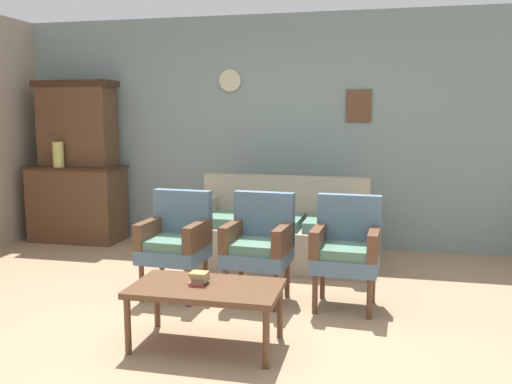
# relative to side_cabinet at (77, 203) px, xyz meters

# --- Properties ---
(ground_plane) EXTENTS (7.68, 7.68, 0.00)m
(ground_plane) POSITION_rel_side_cabinet_xyz_m (2.48, -2.25, -0.47)
(ground_plane) COLOR #997A5B
(wall_back_with_decor) EXTENTS (6.40, 0.09, 2.70)m
(wall_back_with_decor) POSITION_rel_side_cabinet_xyz_m (2.48, 0.38, 0.89)
(wall_back_with_decor) COLOR gray
(wall_back_with_decor) RESTS_ON ground
(side_cabinet) EXTENTS (1.16, 0.55, 0.93)m
(side_cabinet) POSITION_rel_side_cabinet_xyz_m (0.00, 0.00, 0.00)
(side_cabinet) COLOR brown
(side_cabinet) RESTS_ON ground
(cabinet_upper_hutch) EXTENTS (0.99, 0.38, 1.03)m
(cabinet_upper_hutch) POSITION_rel_side_cabinet_xyz_m (0.00, 0.08, 0.98)
(cabinet_upper_hutch) COLOR brown
(cabinet_upper_hutch) RESTS_ON side_cabinet
(vase_on_cabinet) EXTENTS (0.13, 0.13, 0.30)m
(vase_on_cabinet) POSITION_rel_side_cabinet_xyz_m (-0.12, -0.18, 0.61)
(vase_on_cabinet) COLOR #BABB5E
(vase_on_cabinet) RESTS_ON side_cabinet
(floral_couch) EXTENTS (1.82, 0.84, 0.90)m
(floral_couch) POSITION_rel_side_cabinet_xyz_m (2.64, -0.51, -0.14)
(floral_couch) COLOR gray
(floral_couch) RESTS_ON ground
(armchair_row_middle) EXTENTS (0.55, 0.52, 0.90)m
(armchair_row_middle) POSITION_rel_side_cabinet_xyz_m (1.94, -1.67, 0.03)
(armchair_row_middle) COLOR slate
(armchair_row_middle) RESTS_ON ground
(armchair_by_doorway) EXTENTS (0.56, 0.53, 0.90)m
(armchair_by_doorway) POSITION_rel_side_cabinet_xyz_m (2.66, -1.62, 0.03)
(armchair_by_doorway) COLOR slate
(armchair_by_doorway) RESTS_ON ground
(armchair_near_cabinet) EXTENTS (0.55, 0.52, 0.90)m
(armchair_near_cabinet) POSITION_rel_side_cabinet_xyz_m (3.38, -1.62, 0.03)
(armchair_near_cabinet) COLOR slate
(armchair_near_cabinet) RESTS_ON ground
(coffee_table) EXTENTS (1.00, 0.56, 0.42)m
(coffee_table) POSITION_rel_side_cabinet_xyz_m (2.51, -2.60, -0.09)
(coffee_table) COLOR brown
(coffee_table) RESTS_ON ground
(book_stack_on_table) EXTENTS (0.13, 0.12, 0.08)m
(book_stack_on_table) POSITION_rel_side_cabinet_xyz_m (2.46, -2.58, -0.00)
(book_stack_on_table) COLOR #ED545F
(book_stack_on_table) RESTS_ON coffee_table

